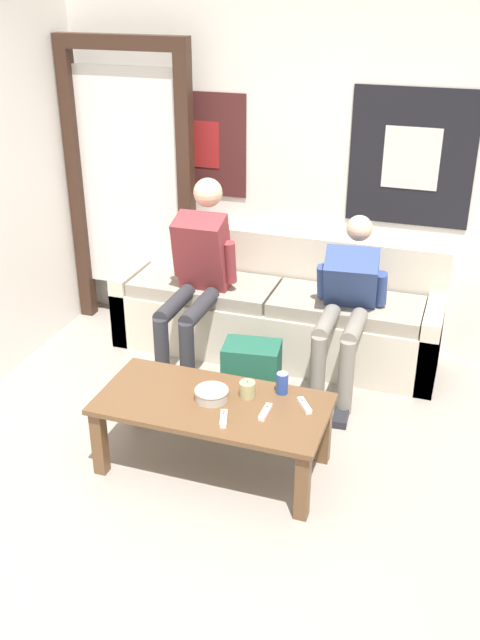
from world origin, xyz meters
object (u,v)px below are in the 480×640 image
at_px(ceramic_bowl, 212,394).
at_px(person_seated_teen, 347,301).
at_px(coffee_table, 213,412).
at_px(backpack, 251,376).
at_px(game_controller_far_center, 304,405).
at_px(game_controller_near_right, 224,419).
at_px(pillar_candle, 247,389).
at_px(person_seated_adult, 197,271).
at_px(couch, 276,313).
at_px(game_controller_near_left, 265,412).
at_px(drink_can_blue, 282,383).

bearing_deg(ceramic_bowl, person_seated_teen, 65.30).
bearing_deg(coffee_table, ceramic_bowl, 120.90).
xyz_separation_m(person_seated_teen, backpack, (-0.50, -0.45, -0.41)).
bearing_deg(game_controller_far_center, game_controller_near_right, -145.08).
bearing_deg(pillar_candle, coffee_table, -145.78).
height_order(person_seated_adult, backpack, person_seated_adult).
xyz_separation_m(coffee_table, game_controller_near_right, (0.12, -0.15, 0.08)).
relative_size(pillar_candle, game_controller_far_center, 0.74).
relative_size(backpack, pillar_candle, 4.19).
height_order(couch, pillar_candle, couch).
relative_size(ceramic_bowl, game_controller_near_left, 1.30).
distance_m(couch, person_seated_teen, 0.71).
xyz_separation_m(pillar_candle, drink_can_blue, (0.17, 0.10, 0.02)).
xyz_separation_m(pillar_candle, game_controller_far_center, (0.32, -0.01, -0.03)).
bearing_deg(ceramic_bowl, pillar_candle, 27.50).
relative_size(pillar_candle, game_controller_near_left, 0.70).
height_order(person_seated_adult, game_controller_near_left, person_seated_adult).
relative_size(couch, game_controller_near_left, 16.15).
bearing_deg(game_controller_near_right, drink_can_blue, 59.30).
relative_size(backpack, game_controller_near_right, 2.88).
bearing_deg(person_seated_adult, pillar_candle, -55.32).
height_order(couch, backpack, couch).
bearing_deg(game_controller_near_left, person_seated_adult, 126.44).
bearing_deg(couch, pillar_candle, -80.77).
distance_m(person_seated_adult, ceramic_bowl, 1.23).
distance_m(person_seated_adult, drink_can_blue, 1.26).
bearing_deg(person_seated_adult, game_controller_near_right, -62.84).
relative_size(person_seated_adult, backpack, 3.01).
bearing_deg(ceramic_bowl, game_controller_far_center, 9.76).
distance_m(pillar_candle, drink_can_blue, 0.20).
distance_m(person_seated_adult, game_controller_near_right, 1.44).
height_order(coffee_table, game_controller_near_left, game_controller_near_left).
xyz_separation_m(couch, drink_can_blue, (0.39, -1.24, 0.20)).
bearing_deg(ceramic_bowl, couch, 91.71).
distance_m(couch, game_controller_near_left, 1.52).
height_order(person_seated_teen, pillar_candle, person_seated_teen).
distance_m(coffee_table, drink_can_blue, 0.41).
bearing_deg(person_seated_adult, coffee_table, -64.55).
relative_size(coffee_table, ceramic_bowl, 6.72).
xyz_separation_m(couch, ceramic_bowl, (0.04, -1.43, 0.17)).
bearing_deg(backpack, pillar_candle, -74.35).
relative_size(drink_can_blue, game_controller_near_right, 0.84).
bearing_deg(coffee_table, pillar_candle, 34.22).
bearing_deg(drink_can_blue, game_controller_near_right, -120.70).
xyz_separation_m(coffee_table, backpack, (0.00, 0.69, -0.16)).
bearing_deg(coffee_table, game_controller_near_right, -51.81).
relative_size(person_seated_teen, game_controller_far_center, 7.95).
xyz_separation_m(person_seated_adult, pillar_candle, (0.69, -1.00, -0.22)).
height_order(person_seated_teen, drink_can_blue, person_seated_teen).
bearing_deg(coffee_table, game_controller_near_left, -4.08).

